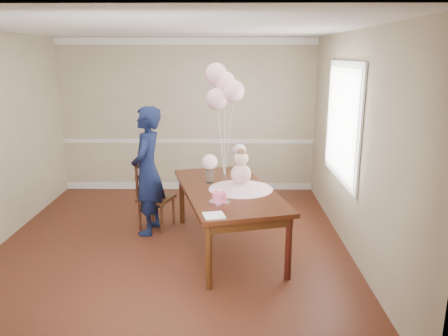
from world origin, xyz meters
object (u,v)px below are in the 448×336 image
dining_table_top (227,190)px  birthday_cake (220,197)px  woman (148,171)px  dining_chair_seat (156,198)px

dining_table_top → birthday_cake: size_ratio=13.33×
dining_table_top → woman: size_ratio=1.20×
dining_chair_seat → woman: woman is taller
dining_table_top → woman: (-1.09, 0.50, 0.11)m
birthday_cake → dining_chair_seat: size_ratio=0.37×
dining_table_top → birthday_cake: 0.53m
dining_table_top → birthday_cake: bearing=-114.0°
birthday_cake → woman: bearing=134.8°
birthday_cake → woman: (-1.00, 1.01, 0.03)m
birthday_cake → dining_chair_seat: 1.55m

